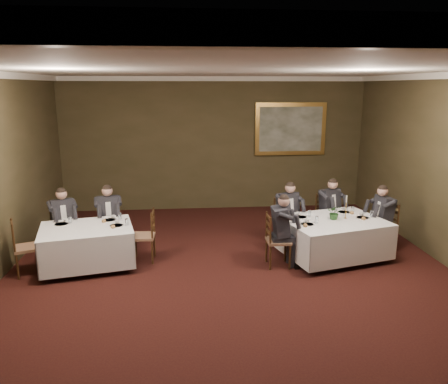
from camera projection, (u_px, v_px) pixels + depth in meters
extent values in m
plane|color=black|center=(236.00, 290.00, 7.16)|extent=(10.00, 10.00, 0.00)
cube|color=silver|center=(237.00, 69.00, 6.34)|extent=(8.00, 10.00, 0.10)
cube|color=#38331C|center=(214.00, 144.00, 11.59)|extent=(8.00, 0.10, 3.50)
cube|color=white|center=(214.00, 79.00, 11.14)|extent=(8.00, 0.10, 0.12)
cube|color=white|center=(403.00, 32.00, 1.56)|extent=(8.00, 0.10, 0.12)
cube|color=black|center=(334.00, 222.00, 8.35)|extent=(2.07, 1.75, 0.04)
cube|color=white|center=(334.00, 220.00, 8.35)|extent=(2.15, 1.83, 0.02)
cube|color=white|center=(333.00, 237.00, 8.43)|extent=(2.17, 1.85, 0.65)
cube|color=black|center=(86.00, 229.00, 7.91)|extent=(1.76, 1.46, 0.04)
cube|color=white|center=(86.00, 228.00, 7.91)|extent=(1.83, 1.53, 0.02)
cube|color=white|center=(87.00, 245.00, 7.99)|extent=(1.86, 1.56, 0.65)
cube|color=brown|center=(287.00, 222.00, 9.12)|extent=(0.57, 0.56, 0.05)
cube|color=black|center=(282.00, 209.00, 9.22)|extent=(0.36, 0.17, 0.54)
cube|color=black|center=(287.00, 205.00, 9.03)|extent=(0.51, 0.45, 0.55)
sphere|color=tan|center=(288.00, 187.00, 8.94)|extent=(0.27, 0.27, 0.21)
cube|color=brown|center=(328.00, 218.00, 9.45)|extent=(0.57, 0.56, 0.05)
cube|color=black|center=(323.00, 205.00, 9.55)|extent=(0.36, 0.18, 0.54)
cube|color=black|center=(329.00, 201.00, 9.36)|extent=(0.51, 0.45, 0.55)
sphere|color=tan|center=(330.00, 184.00, 9.27)|extent=(0.28, 0.28, 0.21)
cube|color=brown|center=(278.00, 241.00, 8.02)|extent=(0.42, 0.44, 0.05)
cube|color=black|center=(268.00, 228.00, 7.95)|extent=(0.03, 0.38, 0.54)
cube|color=black|center=(279.00, 221.00, 7.94)|extent=(0.31, 0.42, 0.55)
sphere|color=tan|center=(280.00, 201.00, 7.85)|extent=(0.21, 0.21, 0.21)
cube|color=brown|center=(383.00, 227.00, 8.80)|extent=(0.47, 0.49, 0.05)
cube|color=black|center=(393.00, 215.00, 8.78)|extent=(0.08, 0.38, 0.54)
cube|color=black|center=(385.00, 209.00, 8.71)|extent=(0.36, 0.46, 0.55)
sphere|color=tan|center=(386.00, 191.00, 8.62)|extent=(0.24, 0.24, 0.21)
cube|color=brown|center=(64.00, 230.00, 8.61)|extent=(0.58, 0.57, 0.05)
cube|color=black|center=(61.00, 216.00, 8.71)|extent=(0.36, 0.19, 0.54)
cube|color=black|center=(62.00, 212.00, 8.52)|extent=(0.51, 0.46, 0.55)
sphere|color=tan|center=(60.00, 193.00, 8.43)|extent=(0.28, 0.28, 0.21)
cube|color=brown|center=(109.00, 226.00, 8.86)|extent=(0.51, 0.49, 0.05)
cube|color=black|center=(108.00, 212.00, 8.98)|extent=(0.38, 0.10, 0.54)
cube|color=black|center=(108.00, 208.00, 8.78)|extent=(0.47, 0.38, 0.55)
sphere|color=tan|center=(107.00, 190.00, 8.69)|extent=(0.25, 0.25, 0.21)
cube|color=brown|center=(143.00, 236.00, 8.27)|extent=(0.44, 0.46, 0.05)
cube|color=black|center=(153.00, 224.00, 8.22)|extent=(0.04, 0.38, 0.54)
cube|color=brown|center=(27.00, 248.00, 7.68)|extent=(0.55, 0.56, 0.05)
cube|color=black|center=(13.00, 236.00, 7.54)|extent=(0.17, 0.36, 0.54)
imported|color=#2D5926|center=(335.00, 212.00, 8.35)|extent=(0.32, 0.30, 0.30)
cylinder|color=#C18D3B|center=(345.00, 218.00, 8.45)|extent=(0.07, 0.07, 0.02)
cylinder|color=#C18D3B|center=(346.00, 209.00, 8.41)|extent=(0.02, 0.02, 0.31)
cylinder|color=white|center=(347.00, 198.00, 8.35)|extent=(0.02, 0.02, 0.14)
cylinder|color=white|center=(301.00, 216.00, 8.54)|extent=(0.25, 0.25, 0.01)
cylinder|color=white|center=(299.00, 213.00, 8.68)|extent=(0.08, 0.08, 0.05)
cylinder|color=white|center=(309.00, 213.00, 8.54)|extent=(0.06, 0.06, 0.14)
cylinder|color=white|center=(61.00, 224.00, 8.09)|extent=(0.25, 0.25, 0.01)
cylinder|color=white|center=(63.00, 220.00, 8.23)|extent=(0.08, 0.08, 0.05)
cylinder|color=white|center=(70.00, 220.00, 8.09)|extent=(0.06, 0.06, 0.14)
cube|color=#BA8A44|center=(290.00, 129.00, 11.62)|extent=(1.90, 0.08, 1.39)
cube|color=#454830|center=(291.00, 129.00, 11.57)|extent=(1.68, 0.01, 1.17)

